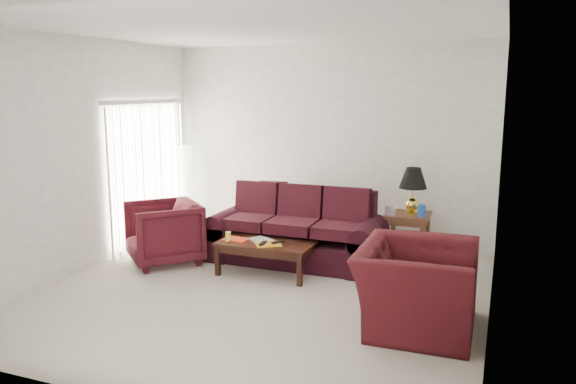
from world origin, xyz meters
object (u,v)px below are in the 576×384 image
(floor_lamp, at_px, (187,189))
(armchair_right, at_px, (416,287))
(sofa, at_px, (295,227))
(coffee_table, at_px, (266,258))
(end_table, at_px, (407,236))
(armchair_left, at_px, (164,233))

(floor_lamp, bearing_deg, armchair_right, -30.57)
(sofa, bearing_deg, coffee_table, -99.49)
(end_table, relative_size, armchair_right, 0.50)
(end_table, distance_m, armchair_left, 3.37)
(floor_lamp, relative_size, armchair_right, 1.14)
(armchair_left, height_order, armchair_right, armchair_left)
(end_table, distance_m, armchair_right, 2.34)
(sofa, relative_size, floor_lamp, 1.64)
(end_table, bearing_deg, floor_lamp, 178.19)
(end_table, height_order, coffee_table, end_table)
(floor_lamp, xyz_separation_m, armchair_right, (4.07, -2.41, -0.31))
(end_table, xyz_separation_m, armchair_right, (0.46, -2.29, 0.09))
(floor_lamp, relative_size, armchair_left, 1.57)
(sofa, distance_m, end_table, 1.59)
(armchair_right, bearing_deg, armchair_left, 75.03)
(end_table, bearing_deg, armchair_left, -155.11)
(armchair_left, distance_m, armchair_right, 3.63)
(sofa, height_order, end_table, sofa)
(end_table, height_order, armchair_left, armchair_left)
(armchair_left, relative_size, coffee_table, 0.77)
(end_table, height_order, floor_lamp, floor_lamp)
(sofa, bearing_deg, end_table, 32.47)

